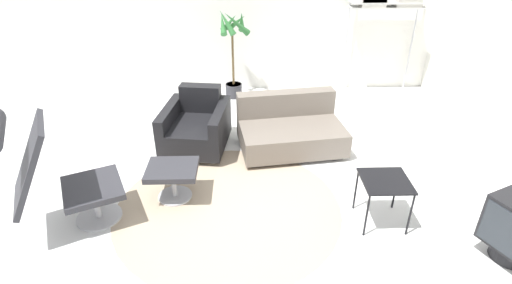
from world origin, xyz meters
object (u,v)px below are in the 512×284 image
side_table (385,185)px  shelf_unit (383,3)px  lounge_chair (42,165)px  ottoman (173,174)px  potted_plant (233,53)px  couch_low (290,130)px  armchair_red (196,128)px

side_table → shelf_unit: 3.65m
lounge_chair → ottoman: 1.21m
lounge_chair → potted_plant: potted_plant is taller
side_table → shelf_unit: (0.87, 3.39, 1.04)m
ottoman → shelf_unit: 4.32m
side_table → ottoman: bearing=167.8°
ottoman → shelf_unit: (2.93, 2.94, 1.19)m
lounge_chair → shelf_unit: (3.96, 3.41, 0.75)m
couch_low → side_table: couch_low is taller
armchair_red → couch_low: 1.20m
shelf_unit → potted_plant: bearing=-175.5°
couch_low → lounge_chair: bearing=24.8°
lounge_chair → potted_plant: bearing=128.8°
lounge_chair → side_table: 3.11m
lounge_chair → armchair_red: lounge_chair is taller
couch_low → potted_plant: potted_plant is taller
side_table → armchair_red: bearing=141.5°
ottoman → lounge_chair: bearing=-155.3°
side_table → potted_plant: 3.54m
armchair_red → potted_plant: bearing=-97.4°
lounge_chair → couch_low: lounge_chair is taller
lounge_chair → armchair_red: (1.16, 1.57, -0.45)m
couch_low → armchair_red: bearing=-10.2°
armchair_red → potted_plant: potted_plant is taller
lounge_chair → side_table: bearing=65.7°
potted_plant → armchair_red: bearing=-105.1°
lounge_chair → armchair_red: size_ratio=1.23×
potted_plant → ottoman: bearing=-101.9°
shelf_unit → lounge_chair: bearing=-139.2°
lounge_chair → shelf_unit: 5.28m
armchair_red → shelf_unit: bearing=-138.9°
lounge_chair → armchair_red: 2.00m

